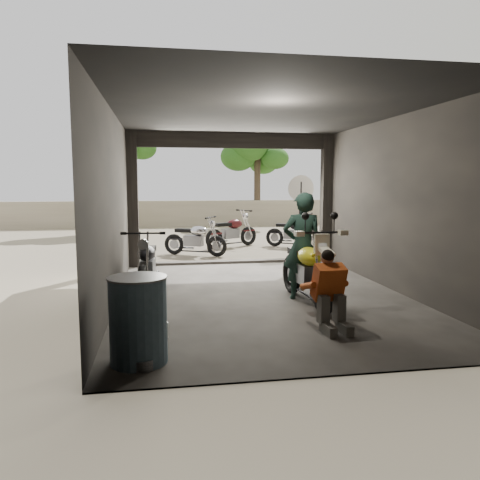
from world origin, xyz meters
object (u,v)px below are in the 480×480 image
object	(u,v)px
outside_bike_a	(195,236)
main_bike	(306,265)
outside_bike_c	(294,230)
oil_drum	(138,321)
helmet	(302,246)
sign_post	(301,202)
outside_bike_b	(232,229)
left_bike	(147,260)
stool	(303,254)
mechanic	(332,293)
rider	(302,247)

from	to	relation	value
outside_bike_a	main_bike	bearing A→B (deg)	-137.29
main_bike	outside_bike_c	bearing A→B (deg)	72.15
oil_drum	outside_bike_c	bearing A→B (deg)	63.99
helmet	outside_bike_a	bearing A→B (deg)	108.57
sign_post	outside_bike_b	bearing A→B (deg)	149.92
left_bike	stool	world-z (taller)	left_bike
stool	outside_bike_b	bearing A→B (deg)	104.00
left_bike	mechanic	size ratio (longest dim) A/B	1.62
left_bike	oil_drum	xyz separation A→B (m)	(0.00, -3.59, -0.09)
left_bike	oil_drum	bearing A→B (deg)	-85.07
mechanic	stool	world-z (taller)	mechanic
left_bike	helmet	world-z (taller)	left_bike
stool	oil_drum	size ratio (longest dim) A/B	0.47
mechanic	stool	bearing A→B (deg)	75.18
outside_bike_b	helmet	xyz separation A→B (m)	(1.03, -4.12, -0.01)
helmet	sign_post	size ratio (longest dim) A/B	0.12
oil_drum	mechanic	bearing A→B (deg)	16.78
main_bike	rider	xyz separation A→B (m)	(0.01, 0.25, 0.28)
outside_bike_a	outside_bike_b	distance (m)	1.99
outside_bike_a	mechanic	distance (m)	7.13
outside_bike_b	rider	bearing A→B (deg)	152.33
outside_bike_c	rider	world-z (taller)	rider
main_bike	oil_drum	size ratio (longest dim) A/B	1.98
rider	stool	size ratio (longest dim) A/B	4.06
main_bike	stool	distance (m)	3.04
outside_bike_a	stool	bearing A→B (deg)	-110.66
outside_bike_b	outside_bike_c	bearing A→B (deg)	-130.90
main_bike	left_bike	bearing A→B (deg)	149.54
rider	left_bike	bearing A→B (deg)	-14.41
outside_bike_b	oil_drum	xyz separation A→B (m)	(-2.44, -9.30, -0.09)
main_bike	helmet	bearing A→B (deg)	70.73
main_bike	mechanic	bearing A→B (deg)	-97.89
outside_bike_b	mechanic	bearing A→B (deg)	151.18
left_bike	mechanic	bearing A→B (deg)	-43.48
rider	sign_post	distance (m)	5.28
mechanic	outside_bike_a	bearing A→B (deg)	98.23
helmet	oil_drum	xyz separation A→B (m)	(-3.47, -5.18, -0.08)
mechanic	sign_post	distance (m)	7.03
outside_bike_c	rider	size ratio (longest dim) A/B	0.87
oil_drum	stool	bearing A→B (deg)	56.07
main_bike	oil_drum	bearing A→B (deg)	-142.90
left_bike	sign_post	size ratio (longest dim) A/B	0.77
rider	helmet	bearing A→B (deg)	-99.11
sign_post	helmet	bearing A→B (deg)	-89.44
mechanic	outside_bike_b	bearing A→B (deg)	87.94
left_bike	outside_bike_b	distance (m)	6.21
oil_drum	rider	bearing A→B (deg)	43.49
mechanic	oil_drum	xyz separation A→B (m)	(-2.52, -0.76, -0.04)
outside_bike_c	oil_drum	distance (m)	9.92
outside_bike_c	helmet	xyz separation A→B (m)	(-0.88, -3.73, 0.03)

